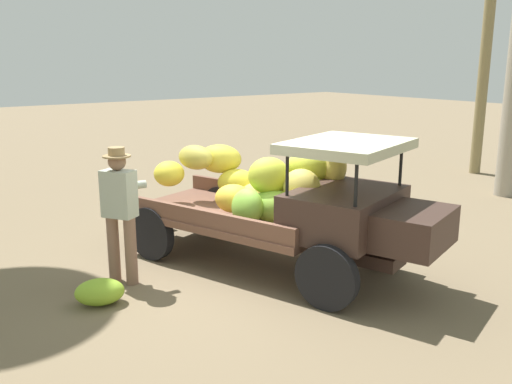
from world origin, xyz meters
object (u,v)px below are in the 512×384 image
(truck, at_px, (290,203))
(wooden_crate, at_px, (151,219))
(loose_banana_bunch, at_px, (100,292))
(farmer, at_px, (120,207))

(truck, height_order, wooden_crate, truck)
(wooden_crate, distance_m, loose_banana_bunch, 2.91)
(loose_banana_bunch, bearing_deg, farmer, 132.63)
(farmer, relative_size, wooden_crate, 3.44)
(loose_banana_bunch, bearing_deg, truck, 80.43)
(loose_banana_bunch, bearing_deg, wooden_crate, 142.04)
(wooden_crate, height_order, loose_banana_bunch, wooden_crate)
(truck, relative_size, loose_banana_bunch, 8.26)
(truck, relative_size, wooden_crate, 9.20)
(farmer, xyz_separation_m, wooden_crate, (-1.83, 1.29, -0.81))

